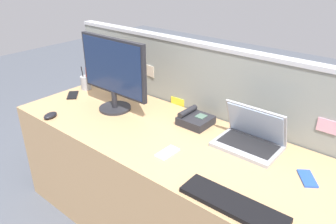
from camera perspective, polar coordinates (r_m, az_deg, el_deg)
desk at (r=2.13m, az=-0.88°, el=-12.33°), size 2.02×0.74×0.73m
cubicle_divider at (r=2.27m, az=5.82°, el=-2.76°), size 2.32×0.08×1.19m
desktop_monitor at (r=2.15m, az=-9.55°, el=7.13°), size 0.56×0.21×0.49m
laptop at (r=1.83m, az=14.22°, el=-4.13°), size 0.34×0.24×0.23m
desk_phone at (r=2.02m, az=4.71°, el=-1.29°), size 0.18×0.18×0.09m
keyboard_main at (r=1.44m, az=11.22°, el=-15.48°), size 0.46×0.14×0.02m
computer_mouse_right_hand at (r=2.23m, az=-19.85°, el=-0.56°), size 0.08×0.11×0.03m
pen_cup at (r=2.62m, az=-14.13°, el=5.03°), size 0.08×0.08×0.19m
cell_phone_white_slab at (r=1.74m, az=-0.10°, el=-7.09°), size 0.07×0.13×0.01m
cell_phone_black_slab at (r=2.53m, az=-16.27°, el=2.85°), size 0.15×0.15×0.01m
cell_phone_blue_case at (r=1.69m, az=23.14°, el=-10.60°), size 0.13×0.14×0.01m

